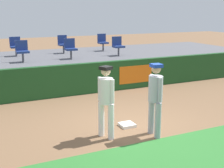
{
  "coord_description": "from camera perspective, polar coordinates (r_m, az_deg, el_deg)",
  "views": [
    {
      "loc": [
        -3.88,
        -6.9,
        3.17
      ],
      "look_at": [
        -0.11,
        1.18,
        1.0
      ],
      "focal_mm": 48.73,
      "sensor_mm": 36.0,
      "label": 1
    }
  ],
  "objects": [
    {
      "name": "seat_back_left",
      "position": [
        14.26,
        -17.65,
        6.94
      ],
      "size": [
        0.47,
        0.44,
        0.84
      ],
      "color": "#4C4C51",
      "rests_on": "bleacher_platform"
    },
    {
      "name": "ground_plane",
      "position": [
        8.52,
        4.09,
        -8.19
      ],
      "size": [
        60.0,
        60.0,
        0.0
      ],
      "primitive_type": "plane",
      "color": "brown"
    },
    {
      "name": "bleacher_platform",
      "position": [
        14.17,
        -8.7,
        3.04
      ],
      "size": [
        18.0,
        4.8,
        1.18
      ],
      "primitive_type": "cube",
      "color": "#59595E",
      "rests_on": "ground_plane"
    },
    {
      "name": "seat_front_left",
      "position": [
        12.49,
        -16.5,
        6.16
      ],
      "size": [
        0.48,
        0.44,
        0.84
      ],
      "color": "#4C4C51",
      "rests_on": "bleacher_platform"
    },
    {
      "name": "player_fielder_home",
      "position": [
        7.56,
        -1.16,
        -2.47
      ],
      "size": [
        0.46,
        0.59,
        1.85
      ],
      "rotation": [
        0.0,
        0.0,
        -1.15
      ],
      "color": "white",
      "rests_on": "ground_plane"
    },
    {
      "name": "player_runner_visitor",
      "position": [
        7.73,
        8.13,
        -2.04
      ],
      "size": [
        0.38,
        0.53,
        1.89
      ],
      "rotation": [
        0.0,
        0.0,
        -1.62
      ],
      "color": "#9EA3AD",
      "rests_on": "ground_plane"
    },
    {
      "name": "seat_back_right",
      "position": [
        15.37,
        -1.78,
        8.01
      ],
      "size": [
        0.44,
        0.44,
        0.84
      ],
      "color": "#4C4C51",
      "rests_on": "bleacher_platform"
    },
    {
      "name": "seat_front_right",
      "position": [
        13.73,
        1.11,
        7.34
      ],
      "size": [
        0.46,
        0.44,
        0.84
      ],
      "color": "#4C4C51",
      "rests_on": "bleacher_platform"
    },
    {
      "name": "field_wall",
      "position": [
        11.78,
        -5.09,
        1.02
      ],
      "size": [
        18.0,
        0.26,
        1.2
      ],
      "color": "#19471E",
      "rests_on": "ground_plane"
    },
    {
      "name": "seat_back_center",
      "position": [
        14.69,
        -9.17,
        7.58
      ],
      "size": [
        0.44,
        0.44,
        0.84
      ],
      "color": "#4C4C51",
      "rests_on": "bleacher_platform"
    },
    {
      "name": "first_base",
      "position": [
        8.61,
        2.84,
        -7.66
      ],
      "size": [
        0.4,
        0.4,
        0.08
      ],
      "primitive_type": "cube",
      "color": "white",
      "rests_on": "ground_plane"
    },
    {
      "name": "seat_front_center",
      "position": [
        12.92,
        -7.82,
        6.82
      ],
      "size": [
        0.46,
        0.44,
        0.84
      ],
      "color": "#4C4C51",
      "rests_on": "bleacher_platform"
    },
    {
      "name": "grass_foreground_strip",
      "position": [
        6.78,
        13.94,
        -14.58
      ],
      "size": [
        18.0,
        2.8,
        0.01
      ],
      "primitive_type": "cube",
      "color": "#2D722D",
      "rests_on": "ground_plane"
    }
  ]
}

